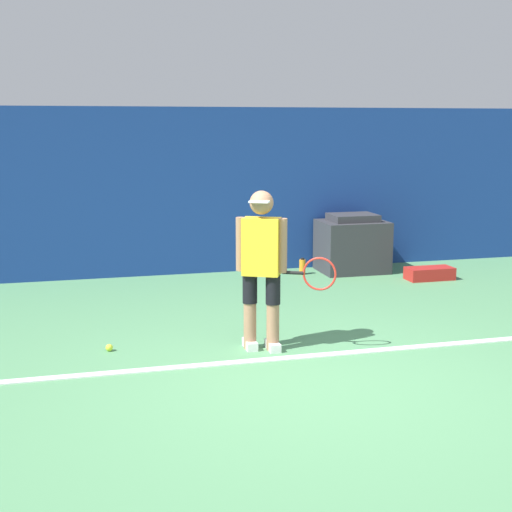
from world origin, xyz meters
TOP-DOWN VIEW (x-y plane):
  - ground_plane at (0.00, 0.00)m, footprint 24.00×24.00m
  - back_wall at (0.00, 4.58)m, footprint 24.00×0.10m
  - court_baseline at (0.00, 0.62)m, footprint 21.60×0.10m
  - tennis_player at (-0.16, 0.95)m, footprint 0.85×0.49m
  - tennis_ball at (-1.57, 1.25)m, footprint 0.07×0.07m
  - covered_chair at (2.03, 4.12)m, footprint 0.93×0.74m
  - equipment_bag at (2.85, 3.32)m, footprint 0.64×0.30m
  - water_bottle at (1.27, 4.10)m, footprint 0.09×0.09m

SIDE VIEW (x-z plane):
  - ground_plane at x=0.00m, z-range 0.00..0.00m
  - court_baseline at x=0.00m, z-range 0.00..0.01m
  - tennis_ball at x=-1.57m, z-range 0.00..0.07m
  - equipment_bag at x=2.85m, z-range 0.00..0.17m
  - water_bottle at x=1.27m, z-range -0.01..0.23m
  - covered_chair at x=2.03m, z-range -0.02..0.81m
  - tennis_player at x=-0.16m, z-range 0.07..1.58m
  - back_wall at x=0.00m, z-range 0.00..2.33m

